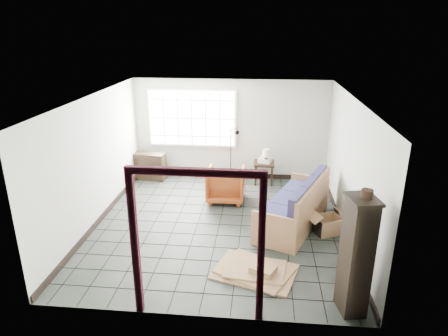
# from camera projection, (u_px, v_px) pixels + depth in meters

# --- Properties ---
(ground) EXTENTS (5.50, 5.50, 0.00)m
(ground) POSITION_uv_depth(u_px,v_px,m) (219.00, 224.00, 8.20)
(ground) COLOR black
(ground) RESTS_ON ground
(room_shell) EXTENTS (5.02, 5.52, 2.61)m
(room_shell) POSITION_uv_depth(u_px,v_px,m) (219.00, 146.00, 7.66)
(room_shell) COLOR #B1B5AD
(room_shell) RESTS_ON ground
(window_panel) EXTENTS (2.32, 0.08, 1.52)m
(window_panel) POSITION_uv_depth(u_px,v_px,m) (192.00, 118.00, 10.28)
(window_panel) COLOR silver
(window_panel) RESTS_ON ground
(doorway_trim) EXTENTS (1.80, 0.08, 2.20)m
(doorway_trim) POSITION_uv_depth(u_px,v_px,m) (197.00, 227.00, 5.21)
(doorway_trim) COLOR #330B16
(doorway_trim) RESTS_ON ground
(futon_sofa) EXTENTS (1.66, 2.44, 1.01)m
(futon_sofa) POSITION_uv_depth(u_px,v_px,m) (297.00, 209.00, 8.07)
(futon_sofa) COLOR olive
(futon_sofa) RESTS_ON ground
(armchair) EXTENTS (0.84, 0.79, 0.86)m
(armchair) POSITION_uv_depth(u_px,v_px,m) (226.00, 183.00, 9.21)
(armchair) COLOR brown
(armchair) RESTS_ON ground
(side_table) EXTENTS (0.52, 0.52, 0.57)m
(side_table) POSITION_uv_depth(u_px,v_px,m) (264.00, 166.00, 10.21)
(side_table) COLOR black
(side_table) RESTS_ON ground
(table_lamp) EXTENTS (0.31, 0.31, 0.37)m
(table_lamp) POSITION_uv_depth(u_px,v_px,m) (266.00, 153.00, 10.02)
(table_lamp) COLOR black
(table_lamp) RESTS_ON side_table
(projector) EXTENTS (0.37, 0.32, 0.11)m
(projector) POSITION_uv_depth(u_px,v_px,m) (265.00, 160.00, 10.14)
(projector) COLOR silver
(projector) RESTS_ON side_table
(floor_lamp) EXTENTS (0.39, 0.40, 1.50)m
(floor_lamp) POSITION_uv_depth(u_px,v_px,m) (234.00, 153.00, 10.09)
(floor_lamp) COLOR black
(floor_lamp) RESTS_ON ground
(console_shelf) EXTENTS (0.95, 0.46, 0.71)m
(console_shelf) POSITION_uv_depth(u_px,v_px,m) (148.00, 166.00, 10.52)
(console_shelf) COLOR black
(console_shelf) RESTS_ON ground
(tall_shelf) EXTENTS (0.45, 0.54, 1.76)m
(tall_shelf) POSITION_uv_depth(u_px,v_px,m) (356.00, 256.00, 5.45)
(tall_shelf) COLOR black
(tall_shelf) RESTS_ON ground
(pot) EXTENTS (0.20, 0.20, 0.12)m
(pot) POSITION_uv_depth(u_px,v_px,m) (367.00, 194.00, 5.13)
(pot) COLOR black
(pot) RESTS_ON tall_shelf
(open_box) EXTENTS (0.89, 0.68, 0.46)m
(open_box) POSITION_uv_depth(u_px,v_px,m) (327.00, 225.00, 7.83)
(open_box) COLOR #977848
(open_box) RESTS_ON ground
(cardboard_pile) EXTENTS (1.51, 1.28, 0.19)m
(cardboard_pile) POSITION_uv_depth(u_px,v_px,m) (256.00, 270.00, 6.58)
(cardboard_pile) COLOR #977848
(cardboard_pile) RESTS_ON ground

